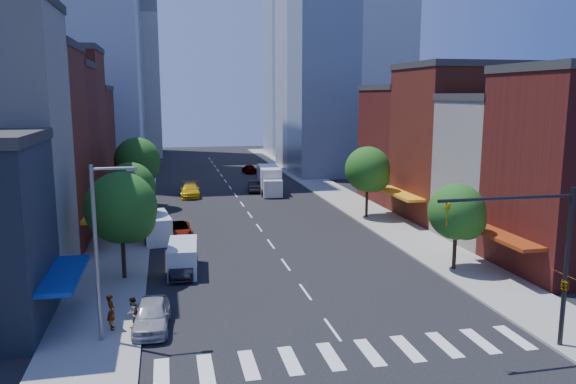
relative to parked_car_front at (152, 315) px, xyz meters
name	(u,v)px	position (x,y,z in m)	size (l,w,h in m)	color
ground	(332,330)	(9.50, -2.18, -0.79)	(220.00, 220.00, 0.00)	black
sidewalk_left	(132,201)	(-3.00, 37.82, -0.71)	(5.00, 120.00, 0.15)	gray
sidewalk_right	(335,194)	(22.00, 37.82, -0.71)	(5.00, 120.00, 0.15)	gray
crosswalk	(350,354)	(9.50, -5.18, -0.78)	(19.00, 3.00, 0.01)	silver
bldg_left_2	(3,153)	(-11.50, 18.32, 7.21)	(12.00, 9.00, 16.00)	maroon
bldg_left_3	(28,149)	(-11.50, 26.82, 6.71)	(12.00, 8.00, 15.00)	#541615
bldg_left_4	(46,132)	(-11.50, 35.32, 7.71)	(12.00, 9.00, 17.00)	maroon
bldg_left_5	(62,143)	(-11.50, 44.82, 5.71)	(12.00, 10.00, 13.00)	#541615
bldg_right_1	(518,171)	(30.50, 12.82, 5.21)	(12.00, 8.00, 12.00)	#B3AEA5
bldg_right_2	(464,145)	(30.50, 21.82, 6.71)	(12.00, 10.00, 15.00)	maroon
bldg_right_3	(420,146)	(30.50, 31.82, 5.71)	(12.00, 10.00, 13.00)	#541615
tower_far_w	(112,17)	(-8.50, 92.82, 27.21)	(18.00, 18.00, 56.00)	#9EA5AD
traffic_signal	(556,268)	(19.44, -6.68, 3.37)	(7.24, 2.24, 8.00)	black
streetlight	(100,242)	(-2.31, -1.18, 4.49)	(2.25, 0.25, 9.00)	slate
tree_left_near	(123,210)	(-1.85, 8.74, 4.08)	(4.80, 4.80, 7.30)	black
tree_left_mid	(132,189)	(-1.85, 19.74, 3.74)	(4.20, 4.20, 6.65)	black
tree_left_far	(139,162)	(-1.85, 33.74, 4.41)	(5.00, 5.00, 7.75)	black
tree_right_near	(459,214)	(21.15, 5.74, 3.40)	(4.00, 4.00, 6.20)	black
tree_right_far	(369,171)	(21.15, 23.74, 4.08)	(4.60, 4.60, 7.20)	black
parked_car_front	(152,315)	(0.00, 0.00, 0.00)	(1.86, 4.63, 1.58)	#9E9FA3
parked_car_second	(184,264)	(2.00, 9.03, -0.02)	(1.62, 4.64, 1.53)	black
parked_car_third	(179,230)	(1.93, 19.74, -0.11)	(2.25, 4.87, 1.35)	#999999
parked_car_rear	(164,226)	(0.71, 21.65, -0.10)	(1.94, 4.76, 1.38)	black
cargo_van_near	(183,258)	(1.99, 9.71, 0.26)	(2.30, 5.07, 2.11)	silver
cargo_van_far	(156,228)	(0.02, 19.08, 0.36)	(2.83, 5.67, 2.32)	silver
taxi	(190,190)	(3.86, 40.02, 0.03)	(2.30, 5.67, 1.65)	gold
traffic_car_oncoming	(254,186)	(12.21, 41.88, -0.05)	(1.57, 4.50, 1.48)	black
traffic_car_far	(249,169)	(14.15, 59.52, -0.08)	(1.67, 4.15, 1.41)	#999999
box_truck	(270,181)	(14.00, 40.55, 0.79)	(3.06, 8.43, 3.33)	silver
pedestrian_near	(111,312)	(-2.08, 0.11, 0.32)	(0.70, 0.46, 1.92)	#999999
pedestrian_far	(132,312)	(-1.00, 0.14, 0.19)	(0.81, 0.63, 1.66)	#999999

